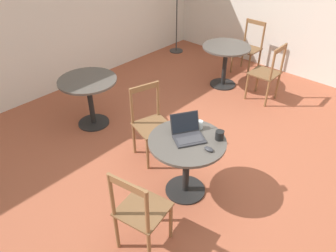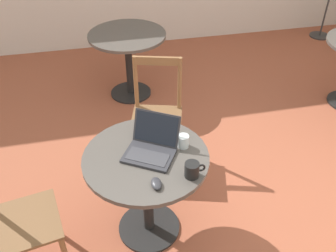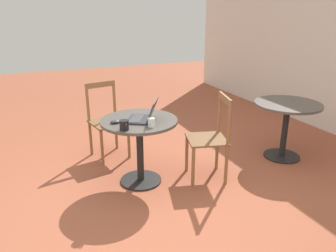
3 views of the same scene
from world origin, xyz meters
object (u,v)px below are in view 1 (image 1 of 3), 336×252
(chair_near_left, at_px, (140,212))
(chair_mid_right, at_px, (249,48))
(cafe_table_far, at_px, (89,90))
(drinking_glass, at_px, (200,125))
(cafe_table_mid, at_px, (226,56))
(chair_near_back, at_px, (151,124))
(mug, at_px, (220,135))
(chair_mid_front, at_px, (267,74))
(mouse, at_px, (209,149))
(cafe_table_near, at_px, (187,153))
(laptop, at_px, (188,134))

(chair_near_left, relative_size, chair_mid_right, 1.00)
(cafe_table_far, height_order, drinking_glass, drinking_glass)
(chair_mid_right, bearing_deg, chair_near_left, -161.65)
(cafe_table_mid, xyz_separation_m, chair_near_left, (-3.25, -1.33, -0.09))
(chair_near_back, height_order, drinking_glass, chair_near_back)
(chair_near_left, relative_size, mug, 7.45)
(cafe_table_far, relative_size, chair_near_left, 0.85)
(chair_mid_front, relative_size, chair_mid_right, 1.00)
(mouse, bearing_deg, drinking_glass, 52.08)
(cafe_table_far, height_order, chair_near_left, chair_near_left)
(cafe_table_near, distance_m, laptop, 0.22)
(chair_mid_front, height_order, laptop, chair_mid_front)
(cafe_table_mid, relative_size, chair_mid_right, 0.85)
(mouse, height_order, mug, mug)
(laptop, bearing_deg, chair_near_back, 76.71)
(chair_mid_right, bearing_deg, laptop, -160.03)
(cafe_table_far, relative_size, chair_near_back, 0.85)
(chair_near_back, xyz_separation_m, mouse, (-0.19, -1.00, 0.27))
(chair_near_back, xyz_separation_m, laptop, (-0.17, -0.71, 0.30))
(laptop, relative_size, drinking_glass, 4.75)
(chair_near_left, height_order, mouse, chair_near_left)
(cafe_table_near, height_order, chair_near_left, chair_near_left)
(chair_near_left, xyz_separation_m, drinking_glass, (1.08, 0.20, 0.30))
(mouse, bearing_deg, chair_near_back, 79.16)
(cafe_table_near, xyz_separation_m, drinking_glass, (0.25, 0.04, 0.21))
(chair_near_back, bearing_deg, cafe_table_far, 94.51)
(laptop, bearing_deg, cafe_table_near, -143.85)
(chair_near_left, relative_size, chair_near_back, 1.00)
(chair_near_back, distance_m, chair_mid_right, 3.00)
(cafe_table_mid, height_order, drinking_glass, drinking_glass)
(cafe_table_far, height_order, mouse, mouse)
(cafe_table_mid, distance_m, chair_near_back, 2.26)
(chair_near_back, distance_m, drinking_glass, 0.76)
(chair_near_left, relative_size, chair_mid_front, 1.00)
(chair_mid_front, height_order, mug, chair_mid_front)
(chair_mid_right, relative_size, drinking_glass, 10.86)
(cafe_table_near, bearing_deg, chair_mid_right, 20.21)
(laptop, height_order, mug, laptop)
(cafe_table_mid, bearing_deg, chair_mid_right, -0.08)
(chair_mid_right, distance_m, mug, 3.27)
(chair_mid_right, bearing_deg, mouse, -155.66)
(chair_mid_front, bearing_deg, chair_near_back, 171.03)
(cafe_table_far, distance_m, chair_near_left, 2.24)
(laptop, distance_m, mug, 0.32)
(cafe_table_near, relative_size, chair_near_left, 0.85)
(chair_near_left, height_order, chair_near_back, same)
(cafe_table_far, bearing_deg, laptop, -92.47)
(mouse, xyz_separation_m, drinking_glass, (0.23, 0.30, 0.03))
(chair_near_back, distance_m, mug, 1.02)
(chair_near_left, xyz_separation_m, chair_mid_right, (4.01, 1.33, 0.00))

